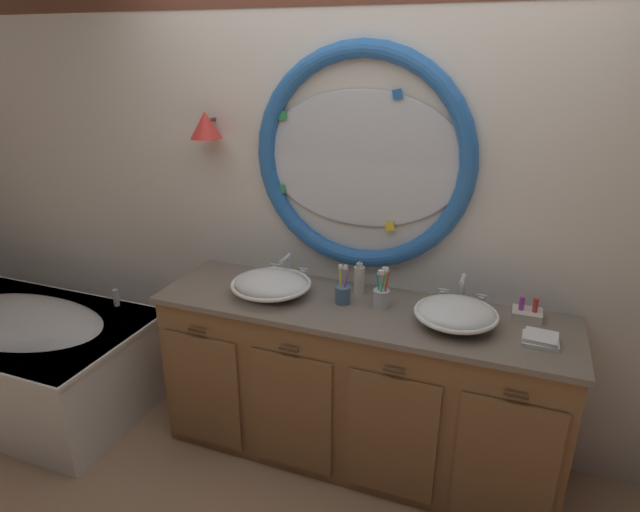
{
  "coord_description": "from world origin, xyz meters",
  "views": [
    {
      "loc": [
        0.73,
        -2.02,
        2.09
      ],
      "look_at": [
        -0.13,
        0.25,
        1.15
      ],
      "focal_mm": 30.01,
      "sensor_mm": 36.0,
      "label": 1
    }
  ],
  "objects": [
    {
      "name": "ground_plane",
      "position": [
        0.0,
        0.0,
        0.0
      ],
      "size": [
        14.0,
        14.0,
        0.0
      ],
      "primitive_type": "plane",
      "color": "tan"
    },
    {
      "name": "soap_dispenser",
      "position": [
        0.02,
        0.43,
        0.97
      ],
      "size": [
        0.06,
        0.06,
        0.18
      ],
      "color": "#EFE5C6",
      "rests_on": "vanity_counter"
    },
    {
      "name": "toothbrush_holder_left",
      "position": [
        -0.02,
        0.29,
        0.95
      ],
      "size": [
        0.09,
        0.09,
        0.21
      ],
      "color": "slate",
      "rests_on": "vanity_counter"
    },
    {
      "name": "toiletry_basket",
      "position": [
        0.85,
        0.44,
        0.92
      ],
      "size": [
        0.13,
        0.11,
        0.11
      ],
      "color": "beige",
      "rests_on": "vanity_counter"
    },
    {
      "name": "toothbrush_holder_right",
      "position": [
        0.17,
        0.31,
        0.95
      ],
      "size": [
        0.08,
        0.08,
        0.22
      ],
      "color": "silver",
      "rests_on": "vanity_counter"
    },
    {
      "name": "bathtub",
      "position": [
        -1.98,
        -0.0,
        0.34
      ],
      "size": [
        1.54,
        0.91,
        0.67
      ],
      "color": "white",
      "rests_on": "ground_plane"
    },
    {
      "name": "vanity_counter",
      "position": [
        0.07,
        0.27,
        0.45
      ],
      "size": [
        2.07,
        0.6,
        0.9
      ],
      "color": "olive",
      "rests_on": "ground_plane"
    },
    {
      "name": "folded_hand_towel",
      "position": [
        0.91,
        0.22,
        0.91
      ],
      "size": [
        0.15,
        0.14,
        0.04
      ],
      "color": "white",
      "rests_on": "vanity_counter"
    },
    {
      "name": "back_wall_assembly",
      "position": [
        -0.0,
        0.58,
        1.33
      ],
      "size": [
        6.4,
        0.26,
        2.6
      ],
      "color": "silver",
      "rests_on": "ground_plane"
    },
    {
      "name": "sink_basin_left",
      "position": [
        -0.4,
        0.24,
        0.96
      ],
      "size": [
        0.42,
        0.42,
        0.12
      ],
      "color": "white",
      "rests_on": "vanity_counter"
    },
    {
      "name": "faucet_set_left",
      "position": [
        -0.4,
        0.47,
        0.95
      ],
      "size": [
        0.22,
        0.13,
        0.15
      ],
      "color": "silver",
      "rests_on": "vanity_counter"
    },
    {
      "name": "sink_basin_right",
      "position": [
        0.54,
        0.24,
        0.96
      ],
      "size": [
        0.38,
        0.38,
        0.12
      ],
      "color": "white",
      "rests_on": "vanity_counter"
    },
    {
      "name": "faucet_set_right",
      "position": [
        0.54,
        0.47,
        0.96
      ],
      "size": [
        0.24,
        0.12,
        0.17
      ],
      "color": "silver",
      "rests_on": "vanity_counter"
    }
  ]
}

